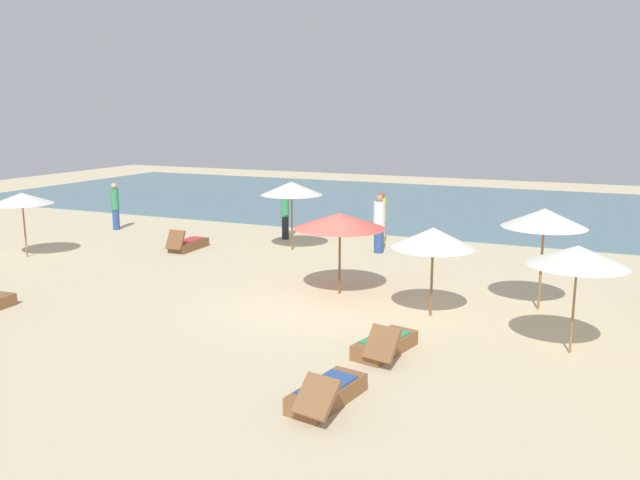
{
  "coord_description": "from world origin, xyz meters",
  "views": [
    {
      "loc": [
        6.01,
        -13.04,
        4.48
      ],
      "look_at": [
        -0.7,
        2.25,
        1.1
      ],
      "focal_mm": 36.04,
      "sensor_mm": 36.0,
      "label": 1
    }
  ],
  "objects_px": {
    "person_2": "(381,218)",
    "person_3": "(115,206)",
    "lounger_3": "(385,344)",
    "umbrella_1": "(340,221)",
    "person_1": "(285,212)",
    "lounger_0": "(326,393)",
    "umbrella_2": "(22,198)",
    "person_4": "(379,224)",
    "umbrella_7": "(433,238)",
    "lounger_4": "(188,244)",
    "umbrella_0": "(578,256)",
    "umbrella_3": "(292,188)",
    "umbrella_4": "(544,218)"
  },
  "relations": [
    {
      "from": "umbrella_3",
      "to": "lounger_3",
      "type": "distance_m",
      "value": 9.52
    },
    {
      "from": "umbrella_2",
      "to": "person_2",
      "type": "height_order",
      "value": "umbrella_2"
    },
    {
      "from": "person_3",
      "to": "person_4",
      "type": "bearing_deg",
      "value": 0.94
    },
    {
      "from": "lounger_0",
      "to": "person_1",
      "type": "xyz_separation_m",
      "value": [
        -6.45,
        11.4,
        0.81
      ]
    },
    {
      "from": "umbrella_4",
      "to": "umbrella_1",
      "type": "bearing_deg",
      "value": -172.13
    },
    {
      "from": "umbrella_3",
      "to": "umbrella_7",
      "type": "distance_m",
      "value": 7.62
    },
    {
      "from": "umbrella_1",
      "to": "person_4",
      "type": "relative_size",
      "value": 1.2
    },
    {
      "from": "umbrella_2",
      "to": "person_1",
      "type": "distance_m",
      "value": 8.43
    },
    {
      "from": "umbrella_4",
      "to": "person_1",
      "type": "bearing_deg",
      "value": 151.02
    },
    {
      "from": "person_1",
      "to": "person_4",
      "type": "distance_m",
      "value": 3.81
    },
    {
      "from": "umbrella_7",
      "to": "lounger_3",
      "type": "bearing_deg",
      "value": -95.04
    },
    {
      "from": "umbrella_7",
      "to": "person_4",
      "type": "xyz_separation_m",
      "value": [
        -3.12,
        5.66,
        -0.82
      ]
    },
    {
      "from": "umbrella_2",
      "to": "umbrella_4",
      "type": "xyz_separation_m",
      "value": [
        15.09,
        0.79,
        0.29
      ]
    },
    {
      "from": "umbrella_3",
      "to": "person_3",
      "type": "distance_m",
      "value": 7.88
    },
    {
      "from": "umbrella_0",
      "to": "person_3",
      "type": "relative_size",
      "value": 1.16
    },
    {
      "from": "umbrella_2",
      "to": "person_4",
      "type": "bearing_deg",
      "value": 27.0
    },
    {
      "from": "umbrella_4",
      "to": "lounger_0",
      "type": "height_order",
      "value": "umbrella_4"
    },
    {
      "from": "umbrella_0",
      "to": "umbrella_4",
      "type": "relative_size",
      "value": 0.88
    },
    {
      "from": "umbrella_3",
      "to": "person_1",
      "type": "bearing_deg",
      "value": 123.54
    },
    {
      "from": "umbrella_0",
      "to": "lounger_3",
      "type": "xyz_separation_m",
      "value": [
        -3.19,
        -1.43,
        -1.7
      ]
    },
    {
      "from": "lounger_4",
      "to": "umbrella_1",
      "type": "bearing_deg",
      "value": -23.14
    },
    {
      "from": "umbrella_4",
      "to": "person_3",
      "type": "relative_size",
      "value": 1.31
    },
    {
      "from": "lounger_3",
      "to": "umbrella_1",
      "type": "bearing_deg",
      "value": 123.98
    },
    {
      "from": "lounger_0",
      "to": "lounger_4",
      "type": "relative_size",
      "value": 1.09
    },
    {
      "from": "lounger_4",
      "to": "lounger_3",
      "type": "bearing_deg",
      "value": -35.09
    },
    {
      "from": "umbrella_3",
      "to": "person_3",
      "type": "bearing_deg",
      "value": 175.62
    },
    {
      "from": "umbrella_1",
      "to": "lounger_4",
      "type": "height_order",
      "value": "umbrella_1"
    },
    {
      "from": "person_3",
      "to": "person_2",
      "type": "bearing_deg",
      "value": 8.39
    },
    {
      "from": "person_2",
      "to": "person_3",
      "type": "distance_m",
      "value": 10.22
    },
    {
      "from": "umbrella_1",
      "to": "umbrella_4",
      "type": "xyz_separation_m",
      "value": [
        4.66,
        0.64,
        0.28
      ]
    },
    {
      "from": "umbrella_7",
      "to": "lounger_0",
      "type": "distance_m",
      "value": 5.23
    },
    {
      "from": "person_3",
      "to": "umbrella_0",
      "type": "bearing_deg",
      "value": -21.85
    },
    {
      "from": "umbrella_1",
      "to": "person_1",
      "type": "bearing_deg",
      "value": 127.63
    },
    {
      "from": "umbrella_0",
      "to": "person_3",
      "type": "height_order",
      "value": "umbrella_0"
    },
    {
      "from": "person_2",
      "to": "umbrella_2",
      "type": "bearing_deg",
      "value": -146.2
    },
    {
      "from": "lounger_4",
      "to": "person_4",
      "type": "relative_size",
      "value": 0.88
    },
    {
      "from": "lounger_3",
      "to": "lounger_4",
      "type": "distance_m",
      "value": 10.71
    },
    {
      "from": "umbrella_4",
      "to": "person_2",
      "type": "bearing_deg",
      "value": 135.57
    },
    {
      "from": "umbrella_4",
      "to": "person_1",
      "type": "xyz_separation_m",
      "value": [
        -9.0,
        4.99,
        -1.14
      ]
    },
    {
      "from": "lounger_0",
      "to": "lounger_4",
      "type": "height_order",
      "value": "lounger_4"
    },
    {
      "from": "lounger_0",
      "to": "person_3",
      "type": "relative_size",
      "value": 1.0
    },
    {
      "from": "umbrella_4",
      "to": "umbrella_7",
      "type": "bearing_deg",
      "value": -146.04
    },
    {
      "from": "lounger_0",
      "to": "lounger_4",
      "type": "bearing_deg",
      "value": 135.15
    },
    {
      "from": "umbrella_2",
      "to": "umbrella_7",
      "type": "relative_size",
      "value": 1.01
    },
    {
      "from": "umbrella_2",
      "to": "lounger_0",
      "type": "height_order",
      "value": "umbrella_2"
    },
    {
      "from": "umbrella_1",
      "to": "person_1",
      "type": "distance_m",
      "value": 7.16
    },
    {
      "from": "person_1",
      "to": "person_3",
      "type": "xyz_separation_m",
      "value": [
        -6.75,
        -0.95,
        -0.06
      ]
    },
    {
      "from": "person_2",
      "to": "person_4",
      "type": "height_order",
      "value": "person_4"
    },
    {
      "from": "umbrella_4",
      "to": "person_3",
      "type": "xyz_separation_m",
      "value": [
        -15.76,
        4.04,
        -1.2
      ]
    },
    {
      "from": "umbrella_0",
      "to": "person_4",
      "type": "bearing_deg",
      "value": 131.73
    }
  ]
}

